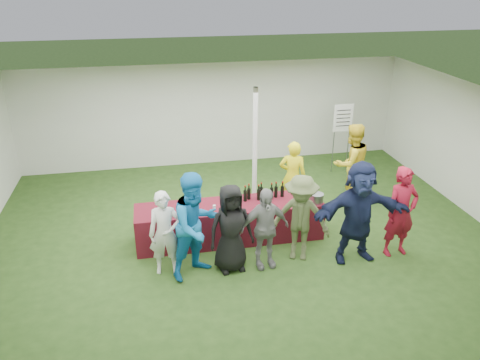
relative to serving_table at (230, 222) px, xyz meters
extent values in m
plane|color=#284719|center=(0.26, 0.03, -0.38)|extent=(60.00, 60.00, 0.00)
plane|color=white|center=(0.26, 4.03, 0.97)|extent=(10.00, 0.00, 10.00)
plane|color=white|center=(0.26, -3.97, 0.97)|extent=(10.00, 0.00, 10.00)
plane|color=white|center=(0.26, 0.03, 2.33)|extent=(10.00, 10.00, 0.00)
cylinder|color=silver|center=(0.76, 1.23, 0.98)|extent=(0.10, 0.10, 2.70)
cube|color=#5B0F1A|center=(0.00, 0.00, 0.00)|extent=(3.60, 0.80, 0.75)
cylinder|color=black|center=(0.32, 0.10, 0.48)|extent=(0.07, 0.07, 0.22)
cylinder|color=black|center=(0.32, 0.10, 0.64)|extent=(0.03, 0.03, 0.08)
cylinder|color=maroon|center=(0.32, 0.10, 0.69)|extent=(0.03, 0.03, 0.02)
cylinder|color=black|center=(0.41, 0.17, 0.48)|extent=(0.07, 0.07, 0.22)
cylinder|color=black|center=(0.41, 0.17, 0.64)|extent=(0.03, 0.03, 0.08)
cylinder|color=maroon|center=(0.41, 0.17, 0.69)|extent=(0.03, 0.03, 0.02)
cylinder|color=black|center=(0.59, 0.10, 0.48)|extent=(0.07, 0.07, 0.22)
cylinder|color=black|center=(0.59, 0.10, 0.64)|extent=(0.03, 0.03, 0.08)
cylinder|color=maroon|center=(0.59, 0.10, 0.69)|extent=(0.03, 0.03, 0.02)
cylinder|color=black|center=(0.66, 0.18, 0.48)|extent=(0.07, 0.07, 0.22)
cylinder|color=black|center=(0.66, 0.18, 0.64)|extent=(0.03, 0.03, 0.08)
cylinder|color=maroon|center=(0.66, 0.18, 0.69)|extent=(0.03, 0.03, 0.02)
cylinder|color=black|center=(0.85, 0.13, 0.48)|extent=(0.07, 0.07, 0.22)
cylinder|color=black|center=(0.85, 0.13, 0.64)|extent=(0.03, 0.03, 0.08)
cylinder|color=maroon|center=(0.85, 0.13, 0.69)|extent=(0.03, 0.03, 0.02)
cylinder|color=black|center=(0.95, 0.15, 0.48)|extent=(0.07, 0.07, 0.22)
cylinder|color=black|center=(0.95, 0.15, 0.64)|extent=(0.03, 0.03, 0.08)
cylinder|color=maroon|center=(0.95, 0.15, 0.69)|extent=(0.03, 0.03, 0.02)
cylinder|color=black|center=(1.08, 0.15, 0.48)|extent=(0.07, 0.07, 0.22)
cylinder|color=black|center=(1.08, 0.15, 0.64)|extent=(0.03, 0.03, 0.08)
cylinder|color=maroon|center=(1.08, 0.15, 0.69)|extent=(0.03, 0.03, 0.02)
cylinder|color=silver|center=(-1.39, -0.23, 0.38)|extent=(0.06, 0.06, 0.00)
cylinder|color=silver|center=(-1.39, -0.23, 0.42)|extent=(0.01, 0.01, 0.07)
cylinder|color=silver|center=(-1.39, -0.23, 0.50)|extent=(0.06, 0.06, 0.08)
cylinder|color=#46070F|center=(-1.39, -0.23, 0.47)|extent=(0.05, 0.05, 0.02)
cylinder|color=silver|center=(-1.16, -0.26, 0.38)|extent=(0.06, 0.06, 0.00)
cylinder|color=silver|center=(-1.16, -0.26, 0.42)|extent=(0.01, 0.01, 0.07)
cylinder|color=silver|center=(-1.16, -0.26, 0.50)|extent=(0.06, 0.06, 0.08)
cylinder|color=#46070F|center=(-1.16, -0.26, 0.47)|extent=(0.05, 0.05, 0.02)
cylinder|color=silver|center=(-0.84, -0.24, 0.38)|extent=(0.06, 0.06, 0.00)
cylinder|color=silver|center=(-0.84, -0.24, 0.42)|extent=(0.01, 0.01, 0.07)
cylinder|color=silver|center=(-0.84, -0.24, 0.50)|extent=(0.06, 0.06, 0.08)
cylinder|color=#46070F|center=(-0.84, -0.24, 0.47)|extent=(0.05, 0.05, 0.02)
cylinder|color=silver|center=(-0.33, -0.28, 0.38)|extent=(0.06, 0.06, 0.00)
cylinder|color=silver|center=(-0.33, -0.28, 0.42)|extent=(0.01, 0.01, 0.07)
cylinder|color=silver|center=(-0.33, -0.28, 0.50)|extent=(0.06, 0.06, 0.08)
cylinder|color=#46070F|center=(-0.33, -0.28, 0.47)|extent=(0.05, 0.05, 0.02)
cylinder|color=silver|center=(0.12, 0.08, 0.47)|extent=(0.07, 0.07, 0.20)
cylinder|color=silver|center=(0.12, 0.08, 0.59)|extent=(0.03, 0.03, 0.03)
cube|color=white|center=(1.60, 0.05, 0.39)|extent=(0.25, 0.18, 0.03)
cylinder|color=slate|center=(1.66, -0.22, 0.46)|extent=(0.26, 0.26, 0.18)
cylinder|color=slate|center=(3.18, 2.77, 0.18)|extent=(0.02, 0.02, 1.10)
cylinder|color=slate|center=(3.58, 2.77, 0.18)|extent=(0.02, 0.02, 1.10)
cube|color=white|center=(3.38, 2.77, 1.07)|extent=(0.50, 0.02, 0.70)
cube|color=black|center=(3.38, 2.76, 1.27)|extent=(0.36, 0.01, 0.02)
cube|color=black|center=(3.38, 2.76, 1.17)|extent=(0.36, 0.01, 0.02)
cube|color=black|center=(3.38, 2.76, 1.07)|extent=(0.36, 0.01, 0.02)
cube|color=black|center=(3.38, 2.76, 0.97)|extent=(0.36, 0.01, 0.02)
cube|color=black|center=(3.38, 2.76, 0.88)|extent=(0.36, 0.01, 0.02)
imported|color=yellow|center=(1.53, 0.94, 0.42)|extent=(0.68, 0.56, 1.59)
imported|color=yellow|center=(2.94, 1.13, 0.54)|extent=(1.03, 0.89, 1.83)
imported|color=silver|center=(-1.26, -0.86, 0.39)|extent=(0.57, 0.39, 1.53)
imported|color=#1470B6|center=(-0.75, -1.00, 0.57)|extent=(1.16, 1.08, 1.89)
imported|color=black|center=(-0.15, -0.98, 0.43)|extent=(0.85, 0.62, 1.61)
imported|color=gray|center=(0.44, -1.01, 0.38)|extent=(0.93, 0.48, 1.52)
imported|color=#4A5530|center=(1.12, -0.89, 0.45)|extent=(1.21, 0.97, 1.64)
imported|color=#141C3A|center=(2.11, -1.10, 0.58)|extent=(1.77, 0.59, 1.90)
imported|color=maroon|center=(2.95, -1.09, 0.49)|extent=(0.67, 0.48, 1.72)
camera|label=1|loc=(-1.33, -7.82, 4.49)|focal=35.00mm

